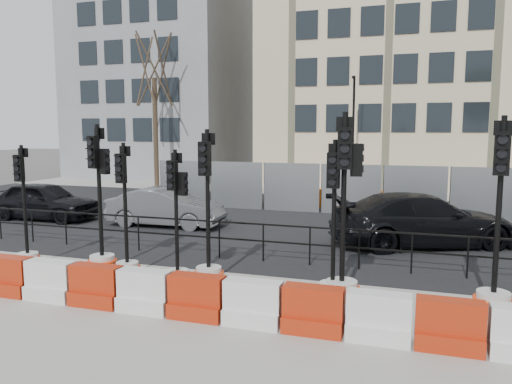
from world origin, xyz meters
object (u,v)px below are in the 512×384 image
(car_a, at_px, (44,201))
(car_c, at_px, (422,220))
(traffic_signal_a, at_px, (26,243))
(traffic_signal_h, at_px, (495,276))
(traffic_signal_d, at_px, (177,254))

(car_a, distance_m, car_c, 13.40)
(traffic_signal_a, height_order, traffic_signal_h, traffic_signal_h)
(traffic_signal_d, xyz_separation_m, traffic_signal_h, (6.23, 0.23, 0.04))
(traffic_signal_d, height_order, traffic_signal_h, traffic_signal_h)
(traffic_signal_h, distance_m, car_a, 15.58)
(traffic_signal_d, height_order, car_c, traffic_signal_d)
(traffic_signal_d, bearing_deg, car_c, 56.86)
(traffic_signal_d, relative_size, car_c, 0.52)
(traffic_signal_a, xyz_separation_m, car_a, (-4.20, 5.46, 0.10))
(traffic_signal_h, xyz_separation_m, car_c, (-1.21, 5.31, 0.02))
(car_a, height_order, car_c, car_c)
(traffic_signal_a, distance_m, car_a, 6.89)
(car_a, bearing_deg, traffic_signal_d, -124.73)
(car_a, relative_size, car_c, 0.74)
(traffic_signal_a, height_order, traffic_signal_d, traffic_signal_a)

